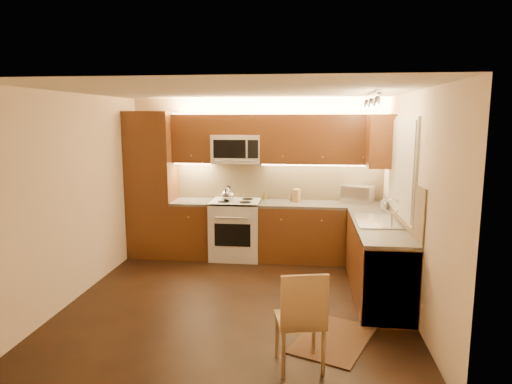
# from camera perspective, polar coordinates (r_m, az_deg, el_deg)

# --- Properties ---
(floor) EXTENTS (4.00, 4.00, 0.01)m
(floor) POSITION_cam_1_polar(r_m,az_deg,el_deg) (5.71, -2.19, -13.37)
(floor) COLOR black
(floor) RESTS_ON ground
(ceiling) EXTENTS (4.00, 4.00, 0.01)m
(ceiling) POSITION_cam_1_polar(r_m,az_deg,el_deg) (5.27, -2.36, 12.57)
(ceiling) COLOR beige
(ceiling) RESTS_ON ground
(wall_back) EXTENTS (4.00, 0.01, 2.50)m
(wall_back) POSITION_cam_1_polar(r_m,az_deg,el_deg) (7.31, 0.13, 1.86)
(wall_back) COLOR beige
(wall_back) RESTS_ON ground
(wall_front) EXTENTS (4.00, 0.01, 2.50)m
(wall_front) POSITION_cam_1_polar(r_m,az_deg,el_deg) (3.44, -7.42, -6.86)
(wall_front) COLOR beige
(wall_front) RESTS_ON ground
(wall_left) EXTENTS (0.01, 4.00, 2.50)m
(wall_left) POSITION_cam_1_polar(r_m,az_deg,el_deg) (5.99, -21.55, -0.47)
(wall_left) COLOR beige
(wall_left) RESTS_ON ground
(wall_right) EXTENTS (0.01, 4.00, 2.50)m
(wall_right) POSITION_cam_1_polar(r_m,az_deg,el_deg) (5.42, 19.13, -1.31)
(wall_right) COLOR beige
(wall_right) RESTS_ON ground
(pantry) EXTENTS (0.70, 0.60, 2.30)m
(pantry) POSITION_cam_1_polar(r_m,az_deg,el_deg) (7.40, -12.94, 0.94)
(pantry) COLOR #4D2910
(pantry) RESTS_ON floor
(base_cab_back_left) EXTENTS (0.62, 0.60, 0.86)m
(base_cab_back_left) POSITION_cam_1_polar(r_m,az_deg,el_deg) (7.35, -7.86, -4.70)
(base_cab_back_left) COLOR #4D2910
(base_cab_back_left) RESTS_ON floor
(counter_back_left) EXTENTS (0.62, 0.60, 0.04)m
(counter_back_left) POSITION_cam_1_polar(r_m,az_deg,el_deg) (7.25, -7.94, -1.24)
(counter_back_left) COLOR #312E2C
(counter_back_left) RESTS_ON base_cab_back_left
(base_cab_back_right) EXTENTS (1.92, 0.60, 0.86)m
(base_cab_back_right) POSITION_cam_1_polar(r_m,az_deg,el_deg) (7.13, 8.23, -5.15)
(base_cab_back_right) COLOR #4D2910
(base_cab_back_right) RESTS_ON floor
(counter_back_right) EXTENTS (1.92, 0.60, 0.04)m
(counter_back_right) POSITION_cam_1_polar(r_m,az_deg,el_deg) (7.03, 8.31, -1.59)
(counter_back_right) COLOR #312E2C
(counter_back_right) RESTS_ON base_cab_back_right
(base_cab_right) EXTENTS (0.60, 2.00, 0.86)m
(base_cab_right) POSITION_cam_1_polar(r_m,az_deg,el_deg) (5.94, 15.02, -8.35)
(base_cab_right) COLOR #4D2910
(base_cab_right) RESTS_ON floor
(counter_right) EXTENTS (0.60, 2.00, 0.04)m
(counter_right) POSITION_cam_1_polar(r_m,az_deg,el_deg) (5.82, 15.20, -4.12)
(counter_right) COLOR #312E2C
(counter_right) RESTS_ON base_cab_right
(dishwasher) EXTENTS (0.58, 0.60, 0.84)m
(dishwasher) POSITION_cam_1_polar(r_m,az_deg,el_deg) (5.29, 16.12, -10.64)
(dishwasher) COLOR silver
(dishwasher) RESTS_ON floor
(backsplash_back) EXTENTS (3.30, 0.02, 0.60)m
(backsplash_back) POSITION_cam_1_polar(r_m,az_deg,el_deg) (7.27, 2.86, 1.42)
(backsplash_back) COLOR tan
(backsplash_back) RESTS_ON wall_back
(backsplash_right) EXTENTS (0.02, 2.00, 0.60)m
(backsplash_right) POSITION_cam_1_polar(r_m,az_deg,el_deg) (5.81, 18.17, -1.06)
(backsplash_right) COLOR tan
(backsplash_right) RESTS_ON wall_right
(upper_cab_back_left) EXTENTS (0.62, 0.35, 0.75)m
(upper_cab_back_left) POSITION_cam_1_polar(r_m,az_deg,el_deg) (7.26, -7.87, 6.68)
(upper_cab_back_left) COLOR #4D2910
(upper_cab_back_left) RESTS_ON wall_back
(upper_cab_back_right) EXTENTS (1.92, 0.35, 0.75)m
(upper_cab_back_right) POSITION_cam_1_polar(r_m,az_deg,el_deg) (7.03, 8.48, 6.58)
(upper_cab_back_right) COLOR #4D2910
(upper_cab_back_right) RESTS_ON wall_back
(upper_cab_bridge) EXTENTS (0.76, 0.35, 0.31)m
(upper_cab_bridge) POSITION_cam_1_polar(r_m,az_deg,el_deg) (7.11, -2.45, 8.48)
(upper_cab_bridge) COLOR #4D2910
(upper_cab_bridge) RESTS_ON wall_back
(upper_cab_right_corner) EXTENTS (0.35, 0.50, 0.75)m
(upper_cab_right_corner) POSITION_cam_1_polar(r_m,az_deg,el_deg) (6.68, 15.37, 6.21)
(upper_cab_right_corner) COLOR #4D2910
(upper_cab_right_corner) RESTS_ON wall_right
(stove) EXTENTS (0.76, 0.65, 0.92)m
(stove) POSITION_cam_1_polar(r_m,az_deg,el_deg) (7.18, -2.55, -4.70)
(stove) COLOR silver
(stove) RESTS_ON floor
(microwave) EXTENTS (0.76, 0.38, 0.44)m
(microwave) POSITION_cam_1_polar(r_m,az_deg,el_deg) (7.11, -2.45, 5.46)
(microwave) COLOR silver
(microwave) RESTS_ON wall_back
(window_frame) EXTENTS (0.03, 1.44, 1.24)m
(window_frame) POSITION_cam_1_polar(r_m,az_deg,el_deg) (5.90, 18.03, 3.02)
(window_frame) COLOR silver
(window_frame) RESTS_ON wall_right
(window_blinds) EXTENTS (0.02, 1.36, 1.16)m
(window_blinds) POSITION_cam_1_polar(r_m,az_deg,el_deg) (5.89, 17.84, 3.03)
(window_blinds) COLOR silver
(window_blinds) RESTS_ON wall_right
(sink) EXTENTS (0.52, 0.86, 0.15)m
(sink) POSITION_cam_1_polar(r_m,az_deg,el_deg) (5.95, 15.03, -2.89)
(sink) COLOR silver
(sink) RESTS_ON counter_right
(faucet) EXTENTS (0.20, 0.04, 0.30)m
(faucet) POSITION_cam_1_polar(r_m,az_deg,el_deg) (5.96, 16.77, -2.21)
(faucet) COLOR silver
(faucet) RESTS_ON counter_right
(track_light_bar) EXTENTS (0.04, 1.20, 0.03)m
(track_light_bar) POSITION_cam_1_polar(r_m,az_deg,el_deg) (5.65, 14.37, 11.67)
(track_light_bar) COLOR silver
(track_light_bar) RESTS_ON ceiling
(kettle) EXTENTS (0.27, 0.27, 0.25)m
(kettle) POSITION_cam_1_polar(r_m,az_deg,el_deg) (7.01, -3.56, -0.18)
(kettle) COLOR silver
(kettle) RESTS_ON stove
(toaster_oven) EXTENTS (0.55, 0.49, 0.27)m
(toaster_oven) POSITION_cam_1_polar(r_m,az_deg,el_deg) (7.16, 12.74, -0.28)
(toaster_oven) COLOR silver
(toaster_oven) RESTS_ON counter_back_right
(knife_block) EXTENTS (0.13, 0.17, 0.20)m
(knife_block) POSITION_cam_1_polar(r_m,az_deg,el_deg) (7.12, 5.15, -0.42)
(knife_block) COLOR olive
(knife_block) RESTS_ON counter_back_right
(spice_jar_a) EXTENTS (0.05, 0.05, 0.10)m
(spice_jar_a) POSITION_cam_1_polar(r_m,az_deg,el_deg) (7.20, 4.26, -0.71)
(spice_jar_a) COLOR silver
(spice_jar_a) RESTS_ON counter_back_right
(spice_jar_b) EXTENTS (0.06, 0.06, 0.09)m
(spice_jar_b) POSITION_cam_1_polar(r_m,az_deg,el_deg) (7.17, 4.48, -0.77)
(spice_jar_b) COLOR olive
(spice_jar_b) RESTS_ON counter_back_right
(spice_jar_c) EXTENTS (0.06, 0.06, 0.09)m
(spice_jar_c) POSITION_cam_1_polar(r_m,az_deg,el_deg) (7.25, 5.35, -0.67)
(spice_jar_c) COLOR silver
(spice_jar_c) RESTS_ON counter_back_right
(spice_jar_d) EXTENTS (0.04, 0.04, 0.10)m
(spice_jar_d) POSITION_cam_1_polar(r_m,az_deg,el_deg) (7.28, 1.17, -0.55)
(spice_jar_d) COLOR olive
(spice_jar_d) RESTS_ON counter_back_right
(soap_bottle) EXTENTS (0.12, 0.12, 0.20)m
(soap_bottle) POSITION_cam_1_polar(r_m,az_deg,el_deg) (6.74, 15.89, -1.28)
(soap_bottle) COLOR silver
(soap_bottle) RESTS_ON counter_right
(rug) EXTENTS (0.96, 1.13, 0.01)m
(rug) POSITION_cam_1_polar(r_m,az_deg,el_deg) (4.84, 9.73, -17.80)
(rug) COLOR black
(rug) RESTS_ON floor
(dining_chair) EXTENTS (0.49, 0.49, 0.92)m
(dining_chair) POSITION_cam_1_polar(r_m,az_deg,el_deg) (4.17, 5.52, -15.46)
(dining_chair) COLOR olive
(dining_chair) RESTS_ON floor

